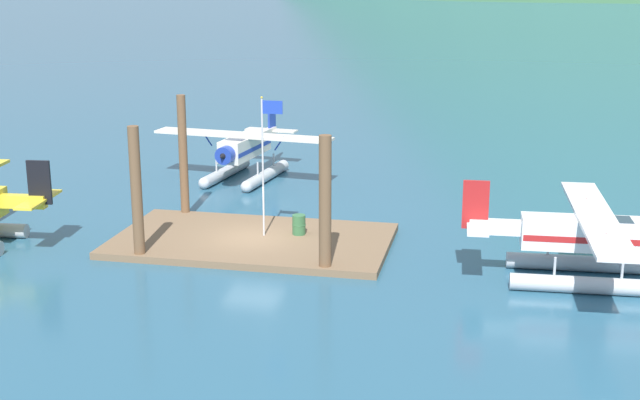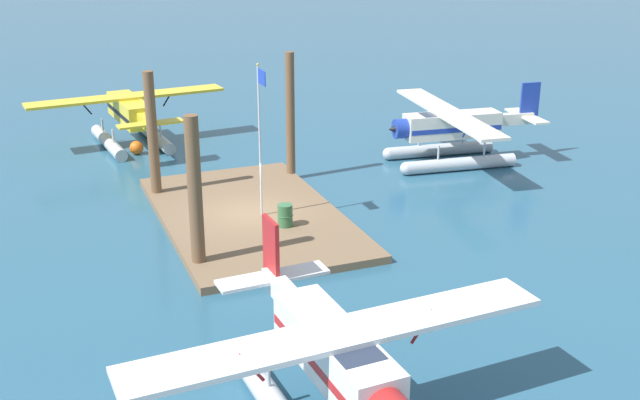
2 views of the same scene
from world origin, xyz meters
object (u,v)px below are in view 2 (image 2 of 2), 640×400
Objects in this scene: seaplane_yellow_port_aft at (130,117)px; seaplane_cream_bow_left at (451,132)px; fuel_drum at (285,215)px; seaplane_white_stbd_aft at (336,366)px; mooring_buoy at (137,148)px; flagpole at (260,124)px.

seaplane_cream_bow_left is at bearing 57.66° from seaplane_yellow_port_aft.
seaplane_white_stbd_aft is (11.86, -2.83, 0.84)m from fuel_drum.
mooring_buoy is 24.76m from seaplane_white_stbd_aft.
flagpole is at bearing 15.40° from mooring_buoy.
fuel_drum is 13.38m from mooring_buoy.
flagpole is 13.63m from seaplane_white_stbd_aft.
fuel_drum is at bearing -62.09° from seaplane_cream_bow_left.
flagpole is 6.96× the size of fuel_drum.
seaplane_white_stbd_aft is at bearing 1.74° from seaplane_yellow_port_aft.
seaplane_yellow_port_aft is at bearing -166.75° from flagpole.
mooring_buoy is (-12.86, -3.67, -0.39)m from fuel_drum.
fuel_drum is 12.22m from seaplane_white_stbd_aft.
seaplane_white_stbd_aft is at bearing -10.03° from flagpole.
flagpole is at bearing 169.97° from seaplane_white_stbd_aft.
fuel_drum reaches higher than mooring_buoy.
seaplane_white_stbd_aft is at bearing 1.95° from mooring_buoy.
flagpole reaches higher than mooring_buoy.
flagpole is 13.93m from seaplane_yellow_port_aft.
fuel_drum is at bearing 13.92° from seaplane_yellow_port_aft.
seaplane_cream_bow_left is 1.00× the size of seaplane_white_stbd_aft.
mooring_buoy is (-11.53, -3.17, -3.75)m from flagpole.
flagpole is 8.64× the size of mooring_buoy.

